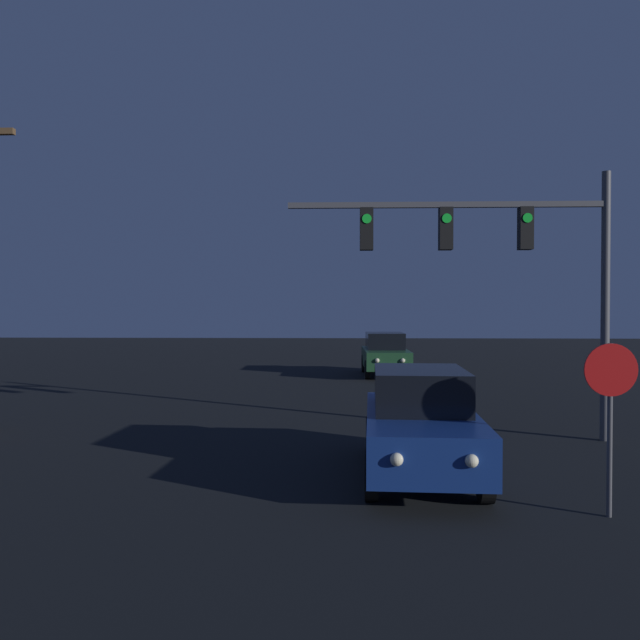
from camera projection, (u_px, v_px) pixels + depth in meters
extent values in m
cube|color=navy|center=(421.00, 432.00, 10.41)|extent=(1.98, 4.46, 0.73)
cube|color=black|center=(420.00, 389.00, 10.62)|extent=(1.61, 2.27, 0.68)
cylinder|color=black|center=(485.00, 477.00, 9.00)|extent=(0.23, 0.76, 0.75)
cylinder|color=black|center=(372.00, 475.00, 9.13)|extent=(0.23, 0.76, 0.75)
cylinder|color=black|center=(459.00, 438.00, 11.71)|extent=(0.23, 0.76, 0.75)
cylinder|color=black|center=(371.00, 437.00, 11.84)|extent=(0.23, 0.76, 0.75)
sphere|color=#F9EFC6|center=(472.00, 461.00, 8.17)|extent=(0.18, 0.18, 0.18)
sphere|color=#F9EFC6|center=(397.00, 460.00, 8.25)|extent=(0.18, 0.18, 0.18)
cube|color=#1E4728|center=(385.00, 358.00, 25.97)|extent=(1.84, 4.40, 0.73)
cube|color=black|center=(385.00, 341.00, 26.18)|extent=(1.54, 2.23, 0.68)
cylinder|color=black|center=(409.00, 370.00, 24.61)|extent=(0.21, 0.75, 0.75)
cylinder|color=black|center=(367.00, 370.00, 24.64)|extent=(0.21, 0.75, 0.75)
cylinder|color=black|center=(401.00, 364.00, 27.32)|extent=(0.21, 0.75, 0.75)
cylinder|color=black|center=(364.00, 364.00, 27.36)|extent=(0.21, 0.75, 0.75)
sphere|color=#F9EFC6|center=(403.00, 361.00, 23.75)|extent=(0.18, 0.18, 0.18)
sphere|color=#F9EFC6|center=(377.00, 361.00, 23.77)|extent=(0.18, 0.18, 0.18)
cylinder|color=#4C4C51|center=(605.00, 307.00, 13.19)|extent=(0.18, 0.18, 5.71)
cube|color=#4C4C51|center=(446.00, 205.00, 13.27)|extent=(6.74, 0.12, 0.12)
cube|color=black|center=(525.00, 228.00, 13.22)|extent=(0.28, 0.28, 0.90)
cylinder|color=green|center=(528.00, 218.00, 13.06)|extent=(0.20, 0.02, 0.20)
cube|color=black|center=(446.00, 229.00, 13.28)|extent=(0.28, 0.28, 0.90)
cylinder|color=green|center=(447.00, 218.00, 13.12)|extent=(0.20, 0.02, 0.20)
cube|color=black|center=(367.00, 229.00, 13.33)|extent=(0.28, 0.28, 0.90)
cylinder|color=green|center=(367.00, 219.00, 13.18)|extent=(0.20, 0.02, 0.20)
cylinder|color=#4C4C51|center=(610.00, 430.00, 8.39)|extent=(0.07, 0.07, 2.35)
cylinder|color=red|center=(611.00, 370.00, 8.35)|extent=(0.71, 0.03, 0.71)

